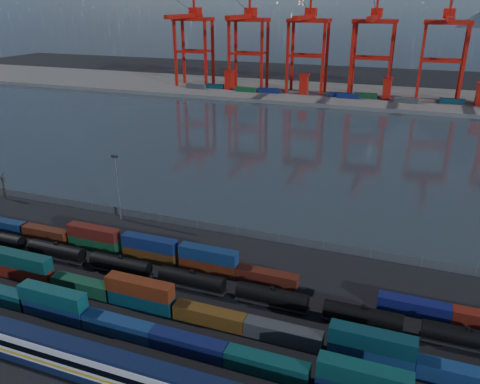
% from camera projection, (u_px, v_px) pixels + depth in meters
% --- Properties ---
extents(ground, '(700.00, 700.00, 0.00)m').
position_uv_depth(ground, '(181.00, 303.00, 83.47)').
color(ground, black).
rests_on(ground, ground).
extents(harbor_water, '(700.00, 700.00, 0.00)m').
position_uv_depth(harbor_water, '(310.00, 146.00, 174.65)').
color(harbor_water, '#29333B').
rests_on(harbor_water, ground).
extents(far_quay, '(700.00, 70.00, 2.00)m').
position_uv_depth(far_quay, '(351.00, 95.00, 265.45)').
color(far_quay, '#514F4C').
rests_on(far_quay, ground).
extents(container_row_south, '(140.46, 2.54, 5.41)m').
position_uv_depth(container_row_south, '(147.00, 330.00, 73.36)').
color(container_row_south, '#44484A').
rests_on(container_row_south, ground).
extents(container_row_mid, '(141.18, 2.55, 5.43)m').
position_uv_depth(container_row_mid, '(145.00, 298.00, 81.44)').
color(container_row_mid, '#46494C').
rests_on(container_row_mid, ground).
extents(container_row_north, '(141.84, 2.45, 5.22)m').
position_uv_depth(container_row_north, '(183.00, 258.00, 94.39)').
color(container_row_north, '#0F284F').
rests_on(container_row_north, ground).
extents(tanker_string, '(137.21, 2.84, 4.06)m').
position_uv_depth(tanker_string, '(192.00, 280.00, 86.71)').
color(tanker_string, black).
rests_on(tanker_string, ground).
extents(waterfront_fence, '(160.12, 0.12, 2.20)m').
position_uv_depth(waterfront_fence, '(237.00, 231.00, 107.41)').
color(waterfront_fence, '#595B5E').
rests_on(waterfront_fence, ground).
extents(bare_tree, '(1.92, 1.87, 7.46)m').
position_uv_depth(bare_tree, '(4.00, 186.00, 126.43)').
color(bare_tree, black).
rests_on(bare_tree, ground).
extents(yard_light_mast, '(1.60, 0.40, 16.60)m').
position_uv_depth(yard_light_mast, '(117.00, 184.00, 112.26)').
color(yard_light_mast, slate).
rests_on(yard_light_mast, ground).
extents(gantry_cranes, '(197.68, 43.55, 58.97)m').
position_uv_depth(gantry_cranes, '(340.00, 30.00, 248.96)').
color(gantry_cranes, red).
rests_on(gantry_cranes, ground).
extents(quay_containers, '(172.58, 10.99, 2.60)m').
position_uv_depth(quay_containers, '(327.00, 94.00, 255.52)').
color(quay_containers, navy).
rests_on(quay_containers, far_quay).
extents(straddle_carriers, '(140.00, 7.00, 11.10)m').
position_uv_depth(straddle_carriers, '(344.00, 86.00, 255.01)').
color(straddle_carriers, red).
rests_on(straddle_carriers, far_quay).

